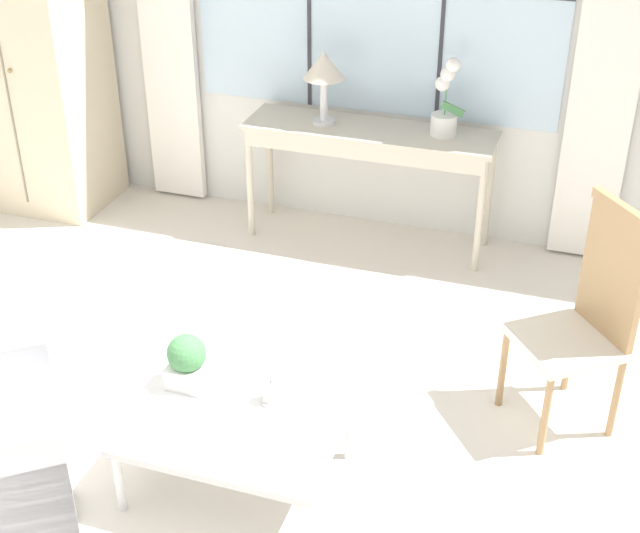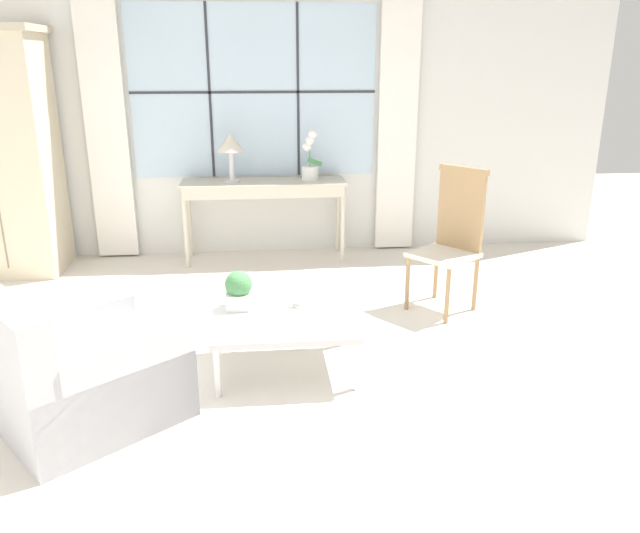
% 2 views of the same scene
% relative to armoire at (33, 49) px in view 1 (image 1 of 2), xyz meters
% --- Properties ---
extents(ground_plane, '(14.00, 14.00, 0.00)m').
position_rel_armoire_xyz_m(ground_plane, '(2.25, -2.61, -1.10)').
color(ground_plane, silver).
extents(wall_back_windowed, '(7.20, 0.14, 2.80)m').
position_rel_armoire_xyz_m(wall_back_windowed, '(2.25, 0.41, 0.30)').
color(wall_back_windowed, silver).
rests_on(wall_back_windowed, ground_plane).
extents(armoire, '(0.89, 0.73, 2.19)m').
position_rel_armoire_xyz_m(armoire, '(0.00, 0.00, 0.00)').
color(armoire, beige).
rests_on(armoire, ground_plane).
extents(console_table, '(1.59, 0.44, 0.79)m').
position_rel_armoire_xyz_m(console_table, '(2.31, 0.11, -0.40)').
color(console_table, beige).
rests_on(console_table, ground_plane).
extents(table_lamp, '(0.26, 0.26, 0.46)m').
position_rel_armoire_xyz_m(table_lamp, '(2.01, 0.10, 0.04)').
color(table_lamp, silver).
rests_on(table_lamp, console_table).
extents(potted_orchid, '(0.20, 0.16, 0.48)m').
position_rel_armoire_xyz_m(potted_orchid, '(2.77, 0.15, -0.13)').
color(potted_orchid, white).
rests_on(potted_orchid, console_table).
extents(side_chair_wooden, '(0.62, 0.62, 1.13)m').
position_rel_armoire_xyz_m(side_chair_wooden, '(3.76, -1.32, -0.48)').
color(side_chair_wooden, beige).
rests_on(side_chair_wooden, ground_plane).
extents(coffee_table, '(0.93, 0.72, 0.38)m').
position_rel_armoire_xyz_m(coffee_table, '(2.39, -2.26, -0.76)').
color(coffee_table, silver).
rests_on(coffee_table, ground_plane).
extents(potted_plant_small, '(0.18, 0.18, 0.25)m').
position_rel_armoire_xyz_m(potted_plant_small, '(2.11, -2.13, -0.59)').
color(potted_plant_small, white).
rests_on(potted_plant_small, coffee_table).
extents(pillar_candle, '(0.10, 0.10, 0.11)m').
position_rel_armoire_xyz_m(pillar_candle, '(2.50, -2.13, -0.67)').
color(pillar_candle, silver).
rests_on(pillar_candle, coffee_table).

